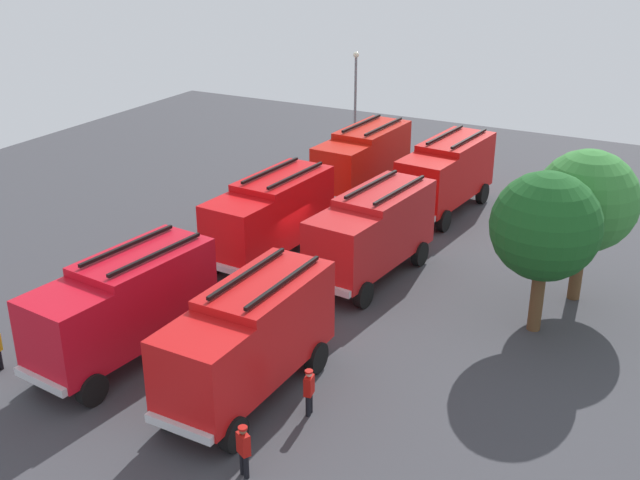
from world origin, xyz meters
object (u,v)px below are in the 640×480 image
Objects in this scene: traffic_cone_0 at (335,182)px; lamppost at (355,98)px; fire_truck_3 at (446,172)px; tree_1 at (545,227)px; firefighter_0 at (244,449)px; fire_truck_4 at (372,231)px; fire_truck_0 at (363,158)px; fire_truck_2 at (124,304)px; firefighter_1 at (309,390)px; traffic_cone_1 at (145,297)px; fire_truck_5 at (249,337)px; tree_0 at (586,201)px; fire_truck_1 at (270,214)px.

lamppost is at bearing -164.67° from traffic_cone_0.
tree_1 is at bearing 40.38° from fire_truck_3.
traffic_cone_0 is at bearing 15.33° from lamppost.
firefighter_0 reaches higher than traffic_cone_0.
lamppost reaches higher than traffic_cone_0.
fire_truck_4 is 13.82m from firefighter_0.
lamppost is at bearing -147.26° from fire_truck_0.
tree_1 is (10.71, 12.27, 2.04)m from fire_truck_0.
firefighter_1 is at bearing 96.49° from fire_truck_2.
fire_truck_0 is 0.99× the size of fire_truck_2.
firefighter_1 is (-3.43, 0.18, -0.03)m from firefighter_0.
fire_truck_2 and fire_truck_4 have the same top height.
fire_truck_3 is 9.97× the size of traffic_cone_0.
traffic_cone_0 is 16.37m from traffic_cone_1.
fire_truck_5 is (19.30, 0.27, 0.00)m from fire_truck_3.
fire_truck_4 is 1.02× the size of fire_truck_5.
traffic_cone_0 is (-19.93, -1.96, -1.78)m from fire_truck_2.
tree_0 reaches higher than fire_truck_4.
fire_truck_5 is 12.57× the size of traffic_cone_1.
lamppost reaches higher than fire_truck_3.
fire_truck_4 is 1.18× the size of tree_0.
firefighter_0 is 0.24× the size of lamppost.
firefighter_1 is (9.77, 7.37, -1.27)m from fire_truck_1.
tree_0 is at bearing 50.82° from lamppost.
fire_truck_3 is 4.49× the size of firefighter_0.
tree_1 is 10.81× the size of traffic_cone_1.
fire_truck_0 is 9.76m from fire_truck_1.
lamppost is at bearing 47.59° from firefighter_0.
tree_0 is (7.32, 13.07, 2.07)m from fire_truck_0.
tree_0 reaches higher than firefighter_1.
fire_truck_2 is at bearing -87.21° from fire_truck_5.
fire_truck_4 is at bearing -75.91° from tree_0.
fire_truck_0 is 7.30m from lamppost.
firefighter_1 is at bearing 69.82° from traffic_cone_1.
fire_truck_0 is 12.71× the size of traffic_cone_1.
traffic_cone_0 is at bearing -168.32° from fire_truck_2.
tree_0 is at bearing 148.08° from fire_truck_5.
firefighter_1 is 28.05m from lamppost.
firefighter_1 is 2.77× the size of traffic_cone_1.
fire_truck_5 is at bearing 7.44° from fire_truck_4.
firefighter_0 is 1.03× the size of firefighter_1.
lamppost is at bearing 102.67° from firefighter_1.
fire_truck_0 is 2.62m from traffic_cone_0.
fire_truck_2 is at bearing -46.65° from tree_0.
fire_truck_5 is 1.16× the size of tree_1.
lamppost reaches higher than fire_truck_4.
fire_truck_5 is at bearing 57.77° from firefighter_0.
fire_truck_2 is 5.07m from fire_truck_5.
traffic_cone_1 is (6.63, -7.03, -1.86)m from fire_truck_4.
tree_1 is (-8.81, 4.89, 3.31)m from firefighter_1.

